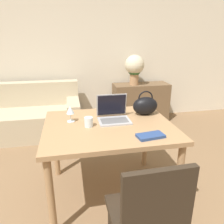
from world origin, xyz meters
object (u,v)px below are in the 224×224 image
at_px(laptop, 113,113).
at_px(handbag, 145,105).
at_px(wine_glass, 70,111).
at_px(drinking_glass, 89,122).
at_px(flower_vase, 135,67).
at_px(couch, 22,118).
at_px(chair, 148,215).

distance_m(laptop, handbag, 0.37).
xyz_separation_m(laptop, wine_glass, (-0.41, 0.02, 0.05)).
xyz_separation_m(drinking_glass, handbag, (0.61, 0.21, 0.05)).
bearing_deg(drinking_glass, handbag, 18.81).
distance_m(drinking_glass, flower_vase, 2.15).
height_order(couch, laptop, laptop).
height_order(chair, flower_vase, flower_vase).
bearing_deg(flower_vase, handbag, -102.99).
height_order(chair, handbag, handbag).
relative_size(chair, wine_glass, 5.70).
relative_size(drinking_glass, flower_vase, 0.17).
height_order(laptop, flower_vase, flower_vase).
bearing_deg(flower_vase, couch, -174.29).
distance_m(chair, couch, 2.83).
xyz_separation_m(drinking_glass, flower_vase, (1.00, 1.89, 0.21)).
xyz_separation_m(chair, handbag, (0.33, 1.05, 0.37)).
bearing_deg(handbag, couch, 136.11).
height_order(laptop, wine_glass, laptop).
bearing_deg(laptop, handbag, 12.28).
height_order(wine_glass, handbag, handbag).
height_order(wine_glass, flower_vase, flower_vase).
xyz_separation_m(chair, flower_vase, (0.72, 2.74, 0.53)).
bearing_deg(chair, couch, 114.21).
xyz_separation_m(wine_glass, handbag, (0.77, 0.05, -0.01)).
relative_size(chair, drinking_glass, 10.29).
distance_m(chair, wine_glass, 1.15).
height_order(chair, wine_glass, wine_glass).
bearing_deg(handbag, chair, -107.57).
height_order(laptop, handbag, handbag).
relative_size(couch, laptop, 6.10).
relative_size(drinking_glass, handbag, 0.34).
bearing_deg(drinking_glass, chair, -71.67).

